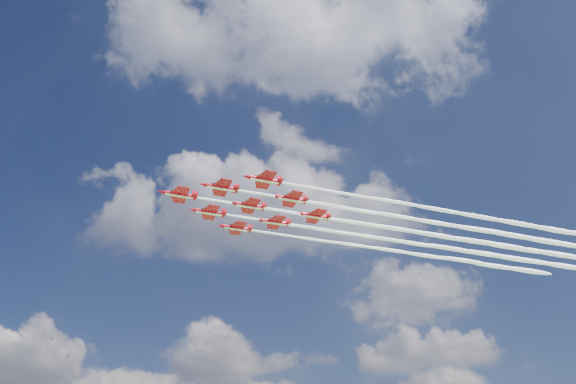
% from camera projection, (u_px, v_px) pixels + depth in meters
% --- Properties ---
extents(jet_lead, '(108.13, 50.23, 2.49)m').
position_uv_depth(jet_lead, '(380.00, 226.00, 154.91)').
color(jet_lead, red).
extents(jet_row2_port, '(108.13, 50.23, 2.49)m').
position_uv_depth(jet_row2_port, '(422.00, 220.00, 151.79)').
color(jet_row2_port, red).
extents(jet_row2_starb, '(108.13, 50.23, 2.49)m').
position_uv_depth(jet_row2_starb, '(398.00, 241.00, 163.00)').
color(jet_row2_starb, red).
extents(jet_row3_port, '(108.13, 50.23, 2.49)m').
position_uv_depth(jet_row3_port, '(465.00, 214.00, 148.67)').
color(jet_row3_port, red).
extents(jet_row3_centre, '(108.13, 50.23, 2.49)m').
position_uv_depth(jet_row3_centre, '(437.00, 235.00, 159.87)').
color(jet_row3_centre, red).
extents(jet_row3_starb, '(108.13, 50.23, 2.49)m').
position_uv_depth(jet_row3_starb, '(413.00, 254.00, 171.08)').
color(jet_row3_starb, red).
extents(jet_row4_port, '(108.13, 50.23, 2.49)m').
position_uv_depth(jet_row4_port, '(479.00, 230.00, 156.75)').
color(jet_row4_port, red).
extents(jet_row4_starb, '(108.13, 50.23, 2.49)m').
position_uv_depth(jet_row4_starb, '(451.00, 249.00, 167.95)').
color(jet_row4_starb, red).
extents(jet_tail, '(108.13, 50.23, 2.49)m').
position_uv_depth(jet_tail, '(491.00, 244.00, 164.83)').
color(jet_tail, red).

